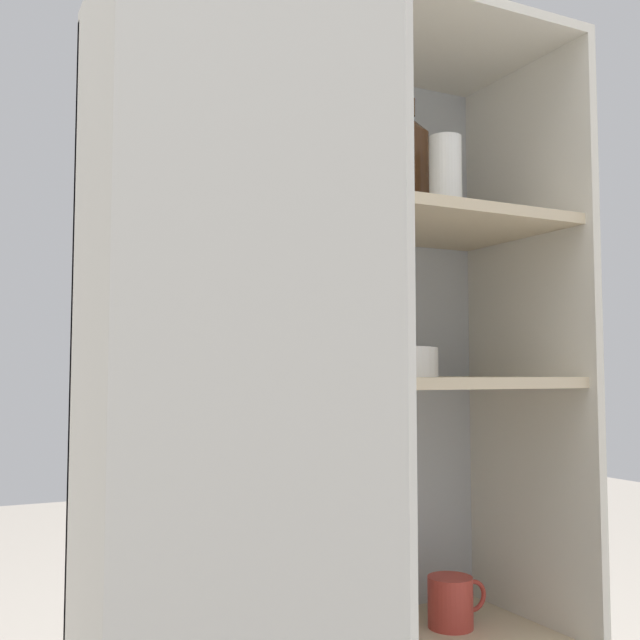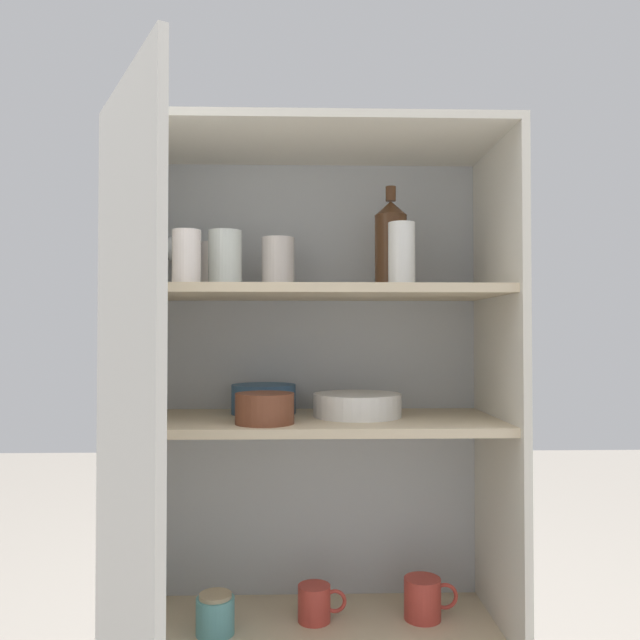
% 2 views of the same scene
% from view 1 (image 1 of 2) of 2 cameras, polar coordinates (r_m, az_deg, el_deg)
% --- Properties ---
extents(cupboard_back_panel, '(0.87, 0.02, 1.44)m').
position_cam_1_polar(cupboard_back_panel, '(1.49, -1.70, -7.55)').
color(cupboard_back_panel, '#B2B7BC').
rests_on(cupboard_back_panel, ground_plane).
extents(cupboard_side_left, '(0.02, 0.38, 1.44)m').
position_cam_1_polar(cupboard_side_left, '(1.19, -16.92, -8.26)').
color(cupboard_side_left, silver).
rests_on(cupboard_side_left, ground_plane).
extents(cupboard_side_right, '(0.02, 0.38, 1.44)m').
position_cam_1_polar(cupboard_side_right, '(1.57, 15.53, -7.22)').
color(cupboard_side_right, silver).
rests_on(cupboard_side_right, ground_plane).
extents(cupboard_top_panel, '(0.87, 0.38, 0.02)m').
position_cam_1_polar(cupboard_top_panel, '(1.47, 1.57, 21.61)').
color(cupboard_top_panel, silver).
rests_on(cupboard_top_panel, cupboard_side_left).
extents(shelf_board_middle, '(0.83, 0.35, 0.02)m').
position_cam_1_polar(shelf_board_middle, '(1.33, 1.63, -4.80)').
color(shelf_board_middle, beige).
extents(shelf_board_upper, '(0.83, 0.35, 0.02)m').
position_cam_1_polar(shelf_board_upper, '(1.35, 1.60, 8.00)').
color(shelf_board_upper, beige).
extents(cupboard_door, '(0.22, 0.39, 1.44)m').
position_cam_1_polar(cupboard_door, '(0.84, -6.14, -10.21)').
color(cupboard_door, silver).
rests_on(cupboard_door, ground_plane).
extents(tumbler_glass_0, '(0.06, 0.06, 0.11)m').
position_cam_1_polar(tumbler_glass_0, '(1.16, -8.22, 13.53)').
color(tumbler_glass_0, silver).
rests_on(tumbler_glass_0, shelf_board_upper).
extents(tumbler_glass_1, '(0.06, 0.06, 0.12)m').
position_cam_1_polar(tumbler_glass_1, '(1.39, -10.47, 10.82)').
color(tumbler_glass_1, silver).
rests_on(tumbler_glass_1, shelf_board_upper).
extents(tumbler_glass_2, '(0.08, 0.08, 0.12)m').
position_cam_1_polar(tumbler_glass_2, '(1.38, -2.84, 10.91)').
color(tumbler_glass_2, silver).
rests_on(tumbler_glass_2, shelf_board_upper).
extents(tumbler_glass_3, '(0.06, 0.06, 0.14)m').
position_cam_1_polar(tumbler_glass_3, '(1.43, 9.54, 10.82)').
color(tumbler_glass_3, white).
rests_on(tumbler_glass_3, shelf_board_upper).
extents(tumbler_glass_4, '(0.08, 0.08, 0.13)m').
position_cam_1_polar(tumbler_glass_4, '(1.29, -6.86, 12.18)').
color(tumbler_glass_4, white).
rests_on(tumbler_glass_4, shelf_board_upper).
extents(wine_glass_0, '(0.09, 0.09, 0.14)m').
position_cam_1_polar(wine_glass_0, '(1.35, -13.23, 12.88)').
color(wine_glass_0, white).
rests_on(wine_glass_0, shelf_board_upper).
extents(wine_bottle, '(0.08, 0.08, 0.25)m').
position_cam_1_polar(wine_bottle, '(1.52, 6.81, 11.38)').
color(wine_bottle, '#4C2D19').
rests_on(wine_bottle, shelf_board_upper).
extents(plate_stack_white, '(0.21, 0.21, 0.05)m').
position_cam_1_polar(plate_stack_white, '(1.39, 4.74, -3.23)').
color(plate_stack_white, white).
rests_on(plate_stack_white, shelf_board_middle).
extents(mixing_bowl_large, '(0.16, 0.16, 0.07)m').
position_cam_1_polar(mixing_bowl_large, '(1.34, -4.81, -2.71)').
color(mixing_bowl_large, '#33567A').
rests_on(mixing_bowl_large, shelf_board_middle).
extents(serving_bowl_small, '(0.13, 0.13, 0.07)m').
position_cam_1_polar(serving_bowl_small, '(1.19, -1.18, -2.66)').
color(serving_bowl_small, brown).
rests_on(serving_bowl_small, shelf_board_middle).
extents(coffee_mug_primary, '(0.11, 0.08, 0.08)m').
position_cam_1_polar(coffee_mug_primary, '(1.42, 1.07, -22.27)').
color(coffee_mug_primary, '#BC3D33').
rests_on(coffee_mug_primary, shelf_board_lower).
extents(coffee_mug_extra_1, '(0.13, 0.09, 0.10)m').
position_cam_1_polar(coffee_mug_extra_1, '(1.55, 9.98, -20.39)').
color(coffee_mug_extra_1, '#BC3D33').
rests_on(coffee_mug_extra_1, shelf_board_lower).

